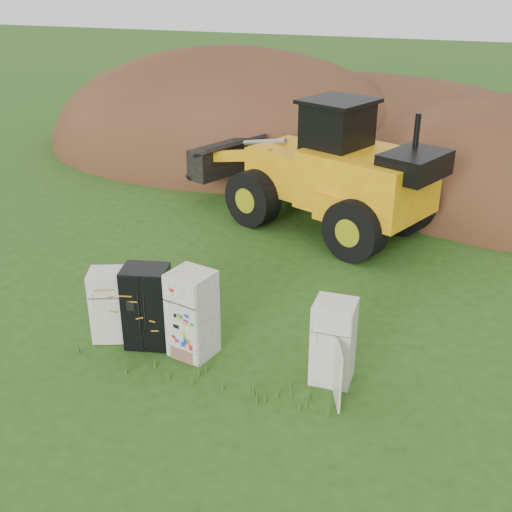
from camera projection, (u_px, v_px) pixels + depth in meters
The scene contains 8 objects.
ground at pixel (222, 357), 12.92m from camera, with size 120.00×120.00×0.00m, color #284612.
fridge_leftmost at pixel (108, 305), 13.30m from camera, with size 0.68×0.65×1.54m, color white, non-canonical shape.
fridge_black_side at pixel (147, 306), 13.04m from camera, with size 0.90×0.71×1.73m, color black, non-canonical shape.
fridge_sticker at pixel (193, 314), 12.68m from camera, with size 0.81×0.75×1.82m, color white, non-canonical shape.
fridge_open_door at pixel (333, 342), 11.90m from camera, with size 0.75×0.69×1.66m, color white, non-canonical shape.
wheel_loader at pixel (308, 161), 18.79m from camera, with size 7.95×3.22×3.84m, color #E8AD0F, non-canonical shape.
dirt_mound_left at pixel (232, 147), 27.52m from camera, with size 16.15×12.11×8.26m, color #472916.
dirt_mound_back at pixel (364, 142), 28.20m from camera, with size 18.35×12.23×5.71m, color #472916.
Camera 1 is at (4.18, -10.06, 7.26)m, focal length 45.00 mm.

